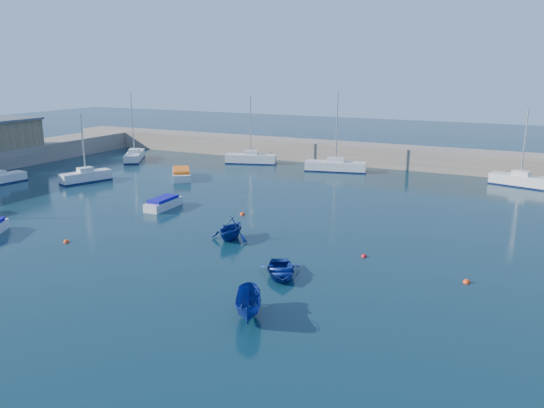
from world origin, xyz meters
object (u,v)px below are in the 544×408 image
at_px(motorboat_1, 163,203).
at_px(brick_shed_a, 1,134).
at_px(sailboat_4, 135,156).
at_px(sailboat_5, 251,158).
at_px(sailboat_3, 86,176).
at_px(motorboat_2, 181,174).
at_px(sailboat_7, 520,180).
at_px(dinghy_right, 249,305).
at_px(dinghy_center, 281,270).
at_px(dinghy_left, 231,228).
at_px(sailboat_6, 336,166).

bearing_deg(motorboat_1, brick_shed_a, 163.04).
bearing_deg(motorboat_1, sailboat_4, 133.28).
height_order(brick_shed_a, sailboat_4, sailboat_4).
bearing_deg(sailboat_5, motorboat_1, 171.90).
xyz_separation_m(sailboat_3, motorboat_2, (8.43, 6.35, -0.12)).
xyz_separation_m(brick_shed_a, motorboat_2, (25.49, 3.48, -3.57)).
relative_size(sailboat_5, motorboat_1, 2.14).
bearing_deg(sailboat_7, dinghy_right, 179.56).
bearing_deg(dinghy_center, sailboat_3, 125.12).
bearing_deg(dinghy_left, sailboat_3, 153.05).
bearing_deg(sailboat_6, sailboat_3, 115.79).
relative_size(sailboat_4, sailboat_7, 1.09).
bearing_deg(dinghy_center, brick_shed_a, 130.59).
bearing_deg(sailboat_6, dinghy_left, 171.17).
xyz_separation_m(brick_shed_a, sailboat_7, (60.84, 16.22, -3.43)).
relative_size(sailboat_3, sailboat_6, 0.78).
relative_size(brick_shed_a, sailboat_3, 1.06).
height_order(brick_shed_a, sailboat_6, sailboat_6).
relative_size(sailboat_3, motorboat_2, 1.37).
height_order(sailboat_7, dinghy_center, sailboat_7).
height_order(dinghy_center, dinghy_left, dinghy_left).
xyz_separation_m(sailboat_5, dinghy_right, (21.41, -39.79, 0.01)).
height_order(sailboat_6, sailboat_7, sailboat_6).
xyz_separation_m(motorboat_2, dinghy_right, (23.96, -27.54, 0.15)).
height_order(sailboat_4, sailboat_7, sailboat_4).
height_order(motorboat_1, dinghy_right, dinghy_right).
relative_size(sailboat_6, motorboat_1, 2.34).
height_order(sailboat_5, dinghy_left, sailboat_5).
bearing_deg(motorboat_1, dinghy_center, -33.46).
distance_m(motorboat_2, dinghy_right, 36.50).
height_order(sailboat_5, dinghy_right, sailboat_5).
height_order(brick_shed_a, sailboat_5, sailboat_5).
bearing_deg(dinghy_left, sailboat_7, 53.83).
bearing_deg(sailboat_5, sailboat_7, -106.54).
relative_size(sailboat_4, sailboat_6, 0.93).
bearing_deg(dinghy_center, sailboat_5, 92.32).
relative_size(brick_shed_a, sailboat_7, 0.96).
bearing_deg(sailboat_4, sailboat_6, -22.96).
bearing_deg(sailboat_6, sailboat_7, -101.12).
relative_size(brick_shed_a, motorboat_2, 1.45).
bearing_deg(dinghy_right, brick_shed_a, 127.35).
height_order(sailboat_4, dinghy_center, sailboat_4).
relative_size(motorboat_2, dinghy_left, 1.66).
height_order(sailboat_5, sailboat_7, sailboat_5).
xyz_separation_m(sailboat_3, sailboat_5, (10.98, 18.60, 0.03)).
relative_size(sailboat_6, dinghy_center, 2.69).
bearing_deg(dinghy_left, brick_shed_a, 158.26).
xyz_separation_m(sailboat_3, motorboat_1, (14.92, -5.47, -0.18)).
distance_m(brick_shed_a, sailboat_6, 43.11).
bearing_deg(dinghy_left, sailboat_5, 111.76).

